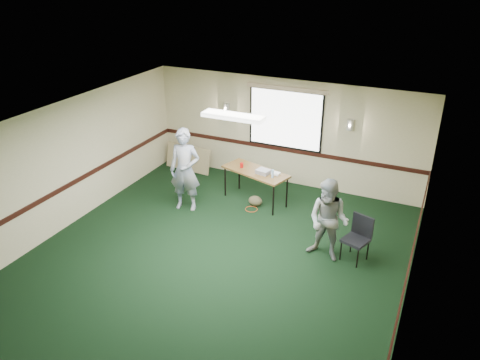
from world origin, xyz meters
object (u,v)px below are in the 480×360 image
at_px(conference_chair, 358,235).
at_px(person_right, 328,221).
at_px(folding_table, 255,173).
at_px(projector, 263,172).
at_px(person_left, 185,170).

distance_m(conference_chair, person_right, 0.67).
bearing_deg(folding_table, projector, -1.09).
xyz_separation_m(projector, person_right, (1.94, -1.50, -0.03)).
bearing_deg(projector, conference_chair, -15.41).
height_order(folding_table, person_right, person_right).
distance_m(folding_table, person_right, 2.67).
bearing_deg(conference_chair, folding_table, 173.11).
height_order(projector, person_right, person_right).
height_order(folding_table, person_left, person_left).
relative_size(folding_table, person_left, 0.89).
relative_size(person_left, person_right, 1.18).
distance_m(projector, conference_chair, 2.81).
distance_m(folding_table, projector, 0.26).
relative_size(folding_table, conference_chair, 1.92).
distance_m(conference_chair, person_left, 4.07).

